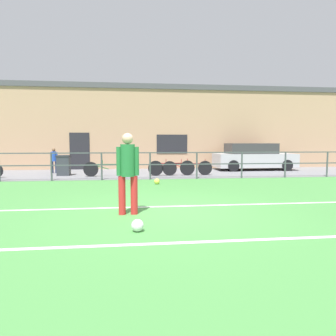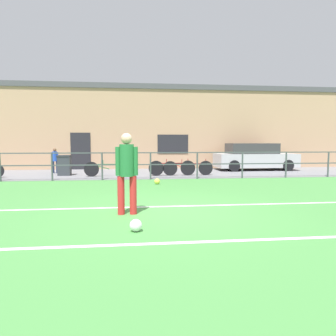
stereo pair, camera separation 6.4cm
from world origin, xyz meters
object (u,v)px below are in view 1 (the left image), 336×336
Objects in this scene: parked_car_red at (253,157)px; bicycle_parked_0 at (109,169)px; player_striker at (128,169)px; spectator_child at (54,159)px; bicycle_parked_2 at (187,168)px; bicycle_parked_3 at (171,168)px; trash_bin_0 at (64,165)px; soccer_ball_match at (157,181)px; soccer_ball_spare at (138,225)px.

bicycle_parked_0 is at bearing -163.02° from parked_car_red.
player_striker reaches higher than spectator_child.
bicycle_parked_3 is (-0.75, 0.00, 0.01)m from bicycle_parked_2.
player_striker is at bearing -104.65° from bicycle_parked_3.
parked_car_red is (6.85, 9.72, -0.28)m from player_striker.
trash_bin_0 is (-5.72, 0.65, 0.13)m from bicycle_parked_2.
player_striker is 0.40× the size of parked_car_red.
spectator_child is at bearing 136.77° from soccer_ball_match.
player_striker is at bearing 107.26° from spectator_child.
bicycle_parked_2 is (6.43, -1.81, -0.36)m from spectator_child.
spectator_child is 0.53× the size of bicycle_parked_2.
soccer_ball_match is at bearing 82.00° from soccer_ball_spare.
soccer_ball_match is at bearing -139.05° from parked_car_red.
soccer_ball_spare is 9.87m from trash_bin_0.
soccer_ball_match is 0.09× the size of bicycle_parked_2.
bicycle_parked_3 is (0.90, 2.68, 0.27)m from soccer_ball_match.
trash_bin_0 is (-4.07, 3.33, 0.39)m from soccer_ball_match.
bicycle_parked_2 is at bearing 159.16° from spectator_child.
trash_bin_0 is (-3.06, 7.99, -0.51)m from player_striker.
bicycle_parked_0 is at bearing 126.22° from soccer_ball_match.
parked_car_red is at bearing 40.95° from soccer_ball_match.
soccer_ball_spare is 0.05× the size of parked_car_red.
bicycle_parked_2 is (2.67, 7.34, -0.63)m from player_striker.
parked_car_red reaches higher than bicycle_parked_2.
bicycle_parked_2 is (3.61, 0.00, 0.00)m from bicycle_parked_0.
player_striker is at bearing 97.52° from soccer_ball_spare.
player_striker is 8.23× the size of soccer_ball_match.
bicycle_parked_0 is 2.39× the size of trash_bin_0.
bicycle_parked_3 is at bearing 157.22° from spectator_child.
bicycle_parked_3 is at bearing 0.00° from bicycle_parked_0.
bicycle_parked_2 is (2.49, 8.67, 0.26)m from soccer_ball_spare.
parked_car_red reaches higher than bicycle_parked_3.
bicycle_parked_0 is 3.61m from bicycle_parked_2.
bicycle_parked_2 is at bearing 58.37° from soccer_ball_match.
player_striker is 7.43m from bicycle_parked_0.
parked_car_red reaches higher than spectator_child.
bicycle_parked_2 reaches higher than soccer_ball_match.
parked_car_red is 1.87× the size of bicycle_parked_2.
soccer_ball_spare is at bearing -70.87° from trash_bin_0.
bicycle_parked_0 is (2.82, -1.81, -0.36)m from spectator_child.
spectator_child is at bearing 164.25° from bicycle_parked_2.
trash_bin_0 is (-3.23, 9.32, 0.39)m from soccer_ball_spare.
soccer_ball_spare is at bearing 95.75° from player_striker.
bicycle_parked_0 is 1.04× the size of bicycle_parked_3.
spectator_child is (-3.94, 10.49, 0.62)m from soccer_ball_spare.
spectator_child reaches higher than soccer_ball_match.
soccer_ball_spare is at bearing -106.03° from bicycle_parked_2.
bicycle_parked_0 is 2.87m from bicycle_parked_3.
soccer_ball_match is 0.23× the size of trash_bin_0.
spectator_child is 1.38m from trash_bin_0.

